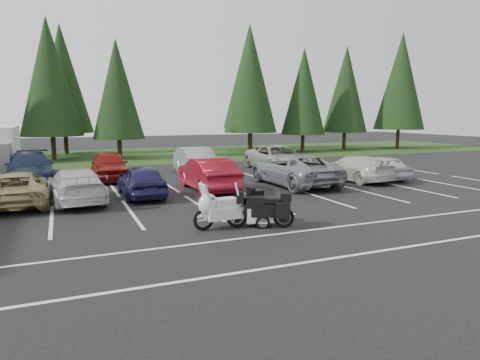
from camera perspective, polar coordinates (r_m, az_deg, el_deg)
name	(u,v)px	position (r m, az deg, el deg)	size (l,w,h in m)	color
ground	(198,214)	(15.68, -5.66, -4.53)	(120.00, 120.00, 0.00)	black
grass_strip	(117,156)	(39.02, -16.13, 3.09)	(80.00, 16.00, 0.01)	#1B3511
lake_water	(119,138)	(70.21, -15.88, 5.43)	(70.00, 50.00, 0.02)	slate
stall_markings	(183,203)	(17.56, -7.59, -3.12)	(32.00, 16.00, 0.01)	silver
conifer_4	(49,77)	(37.63, -24.12, 12.45)	(4.80, 4.80, 11.17)	#332316
conifer_5	(117,89)	(36.54, -16.05, 11.57)	(4.14, 4.14, 9.63)	#332316
conifer_6	(251,80)	(40.35, 1.42, 13.14)	(4.93, 4.93, 11.48)	#332316
conifer_7	(304,91)	(42.57, 8.50, 11.60)	(4.27, 4.27, 9.94)	#332316
conifer_8	(346,89)	(46.31, 13.94, 11.64)	(4.53, 4.53, 10.56)	#332316
conifer_9	(401,81)	(49.20, 20.65, 12.21)	(5.19, 5.19, 12.10)	#332316
conifer_back_b	(62,79)	(42.23, -22.63, 12.37)	(4.97, 4.97, 11.58)	#332316
conifer_back_c	(250,77)	(45.50, 1.30, 13.62)	(5.50, 5.50, 12.81)	#332316
car_near_2	(17,189)	(19.12, -27.56, -1.03)	(2.24, 4.86, 1.35)	#9E905B
car_near_3	(76,185)	(18.82, -21.05, -0.65)	(1.99, 4.90, 1.42)	silver
car_near_4	(141,181)	(19.28, -13.03, -0.07)	(1.68, 4.19, 1.43)	#1D1C47
car_near_5	(208,174)	(20.37, -4.33, 0.83)	(1.69, 4.84, 1.60)	maroon
car_near_6	(294,169)	(22.04, 7.16, 1.41)	(2.70, 5.85, 1.62)	gray
car_near_7	(354,168)	(24.15, 14.98, 1.54)	(1.95, 4.79, 1.39)	beige
car_near_8	(380,167)	(25.31, 18.17, 1.66)	(1.58, 3.93, 1.34)	silver
car_far_1	(30,168)	(24.82, -26.19, 1.41)	(2.29, 5.63, 1.64)	#162037
car_far_2	(109,166)	(24.76, -17.01, 1.85)	(1.88, 4.66, 1.59)	maroon
car_far_3	(197,161)	(25.84, -5.72, 2.50)	(1.72, 4.92, 1.62)	gray
car_far_4	(278,158)	(27.83, 5.04, 2.94)	(2.68, 5.81, 1.62)	#A5A198
touring_motorcycle	(229,204)	(13.64, -1.46, -3.26)	(2.71, 0.83, 1.50)	silver
cargo_trailer	(260,216)	(13.94, 2.70, -4.79)	(1.42, 0.80, 0.65)	white
adventure_motorcycle	(260,205)	(13.61, 2.71, -3.39)	(2.39, 0.83, 1.46)	black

